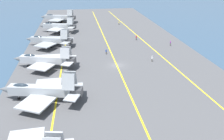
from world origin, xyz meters
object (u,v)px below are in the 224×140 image
Objects in this scene: crew_purple_vest at (170,43)px; parked_jet_sixth at (58,26)px; parked_jet_seventh at (58,17)px; crew_white_vest at (152,58)px; crew_blue_vest at (106,51)px; crew_red_vest at (136,37)px; parked_jet_fifth at (50,40)px; parked_jet_third at (42,90)px; crew_yellow_vest at (119,23)px; parked_jet_fourth at (45,60)px.

parked_jet_sixth is at bearing 57.86° from crew_purple_vest.
parked_jet_seventh is 9.71× the size of crew_white_vest.
crew_red_vest is (13.80, -12.99, 0.06)m from crew_blue_vest.
parked_jet_seventh is 58.32m from crew_purple_vest.
parked_jet_fifth reaches higher than crew_blue_vest.
crew_yellow_vest is at bearing -22.72° from parked_jet_third.
parked_jet_fourth is 9.89× the size of crew_yellow_vest.
parked_jet_fourth is at bearing 126.00° from crew_red_vest.
crew_red_vest is (-16.14, -29.11, -1.55)m from parked_jet_sixth.
parked_jet_fourth is 1.02× the size of parked_jet_fifth.
parked_jet_fifth is at bearing 2.59° from parked_jet_third.
parked_jet_third is 17.39m from parked_jet_fourth.
parked_jet_fourth is 1.08× the size of parked_jet_sixth.
crew_yellow_vest is 0.94× the size of crew_red_vest.
parked_jet_fifth is 0.96× the size of parked_jet_seventh.
crew_yellow_vest is (-8.29, -28.02, -1.79)m from parked_jet_seventh.
crew_blue_vest is 18.95m from crew_red_vest.
crew_blue_vest is (-5.42, 22.91, -0.05)m from crew_purple_vest.
parked_jet_third is at bearing 157.28° from crew_yellow_vest.
parked_jet_fifth is 35.36m from crew_white_vest.
crew_red_vest is at bearing -176.00° from crew_yellow_vest.
crew_white_vest is 0.98× the size of crew_purple_vest.
parked_jet_seventh is (73.66, 0.64, 0.40)m from parked_jet_third.
parked_jet_third is at bearing 121.74° from crew_white_vest.
crew_blue_vest is (-29.94, -16.13, -1.61)m from parked_jet_sixth.
parked_jet_fourth is 19.26m from crew_blue_vest.
parked_jet_fourth is (17.35, 1.15, 0.04)m from parked_jet_third.
parked_jet_fourth is at bearing 108.75° from crew_purple_vest.
crew_red_vest is at bearing -2.26° from crew_white_vest.
crew_white_vest is at bearing -123.67° from crew_blue_vest.
crew_blue_vest is at bearing -151.69° from parked_jet_sixth.
crew_blue_vest is at bearing 56.33° from crew_white_vest.
crew_red_vest is (22.05, -30.34, -1.36)m from parked_jet_fourth.
parked_jet_fifth is at bearing 95.83° from crew_red_vest.
crew_purple_vest is at bearing -137.01° from parked_jet_seventh.
parked_jet_seventh reaches higher than parked_jet_fifth.
crew_blue_vest is at bearing -160.68° from parked_jet_seventh.
parked_jet_fourth reaches higher than crew_blue_vest.
parked_jet_seventh is 45.46m from crew_red_vest.
crew_white_vest is at bearing -122.01° from parked_jet_fifth.
parked_jet_seventh is 50.96m from crew_blue_vest.
parked_jet_fourth is 0.99× the size of parked_jet_seventh.
parked_jet_fifth reaches higher than crew_red_vest.
parked_jet_fourth is at bearing 115.41° from crew_blue_vest.
parked_jet_third reaches higher than crew_red_vest.
crew_yellow_vest is at bearing -106.48° from parked_jet_seventh.
parked_jet_sixth is 9.14× the size of crew_yellow_vest.
parked_jet_fifth is 19.36m from parked_jet_sixth.
parked_jet_fourth is 56.31m from parked_jet_seventh.
parked_jet_fourth is at bearing 179.48° from parked_jet_seventh.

